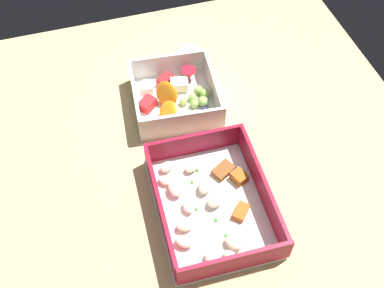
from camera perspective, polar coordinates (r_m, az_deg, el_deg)
table_surface at (r=79.30cm, az=0.06°, el=-2.31°), size 80.00×80.00×2.00cm
pasta_container at (r=72.34cm, az=2.28°, el=-7.08°), size 22.42×17.26×5.18cm
fruit_bowl at (r=85.15cm, az=-2.05°, el=5.83°), size 16.43×16.09×5.50cm
paper_cup_liner at (r=94.53cm, az=-0.39°, el=10.87°), size 4.26×4.26×1.65cm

